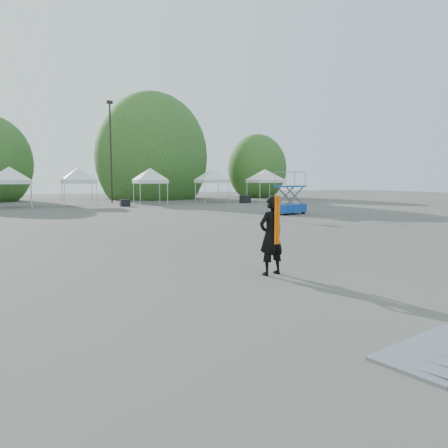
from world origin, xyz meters
name	(u,v)px	position (x,y,z in m)	size (l,w,h in m)	color
ground	(215,261)	(0.00, 0.00, 0.00)	(120.00, 120.00, 0.00)	#474442
light_pole_east	(111,146)	(3.00, 32.00, 5.52)	(0.60, 0.25, 9.80)	black
tree_mid_e	(152,157)	(9.00, 39.00, 4.84)	(5.12, 5.12, 7.79)	#382314
tree_far_e	(257,168)	(22.00, 37.00, 3.63)	(3.84, 3.84, 5.84)	#382314
tent_d	(9,170)	(-5.85, 28.15, 3.06)	(4.65, 4.65, 3.88)	silver
tent_e	(78,170)	(-0.53, 28.01, 3.06)	(3.89, 3.89, 3.88)	silver
tent_f	(150,171)	(5.60, 27.46, 3.06)	(3.80, 3.80, 3.88)	silver
tent_g	(212,172)	(12.25, 28.72, 3.06)	(3.86, 3.86, 3.88)	silver
tent_h	(265,172)	(18.42, 28.83, 3.06)	(4.27, 4.27, 3.88)	silver
man	(271,235)	(0.54, -2.21, 0.99)	(0.80, 0.60, 1.98)	black
scissor_lift	(290,193)	(11.19, 13.09, 1.42)	(2.39, 1.63, 2.82)	#0B2994
barrier_left	(445,351)	(0.18, -7.45, 0.03)	(2.32, 1.52, 0.07)	#999CA1
crate_mid	(125,203)	(2.95, 25.92, 0.31)	(0.79, 0.61, 0.61)	black
crate_east	(245,199)	(14.69, 26.20, 0.36)	(0.92, 0.72, 0.72)	black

